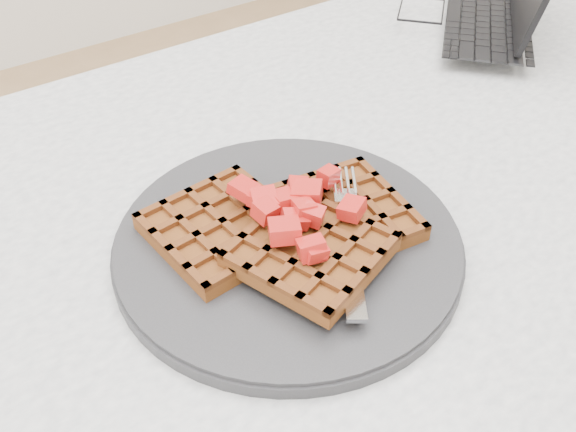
{
  "coord_description": "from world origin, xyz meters",
  "views": [
    {
      "loc": [
        -0.33,
        -0.36,
        1.15
      ],
      "look_at": [
        -0.1,
        -0.02,
        0.79
      ],
      "focal_mm": 40.0,
      "sensor_mm": 36.0,
      "label": 1
    }
  ],
  "objects": [
    {
      "name": "table",
      "position": [
        0.0,
        0.0,
        0.64
      ],
      "size": [
        1.2,
        0.8,
        0.75
      ],
      "color": "silver",
      "rests_on": "ground"
    },
    {
      "name": "plate",
      "position": [
        -0.1,
        -0.02,
        0.76
      ],
      "size": [
        0.31,
        0.31,
        0.02
      ],
      "primitive_type": "cylinder",
      "color": "#252528",
      "rests_on": "table"
    },
    {
      "name": "waffles",
      "position": [
        -0.1,
        -0.02,
        0.78
      ],
      "size": [
        0.22,
        0.21,
        0.03
      ],
      "color": "brown",
      "rests_on": "plate"
    },
    {
      "name": "strawberry_pile",
      "position": [
        -0.1,
        -0.02,
        0.8
      ],
      "size": [
        0.15,
        0.15,
        0.02
      ],
      "primitive_type": null,
      "color": "#A40000",
      "rests_on": "waffles"
    },
    {
      "name": "fork",
      "position": [
        -0.06,
        -0.05,
        0.77
      ],
      "size": [
        0.12,
        0.16,
        0.02
      ],
      "primitive_type": null,
      "rotation": [
        0.0,
        0.0,
        -0.6
      ],
      "color": "silver",
      "rests_on": "plate"
    },
    {
      "name": "laptop",
      "position": [
        0.38,
        0.21,
        0.78
      ],
      "size": [
        0.34,
        0.33,
        0.19
      ],
      "rotation": [
        0.0,
        0.0,
        3.87
      ],
      "color": "black",
      "rests_on": "table"
    }
  ]
}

